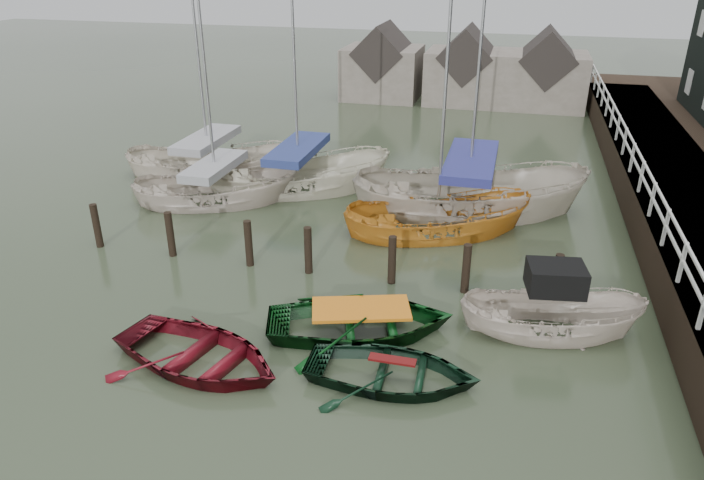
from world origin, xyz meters
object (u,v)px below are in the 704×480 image
(rowboat_red, at_px, (200,365))
(sailboat_b, at_px, (299,188))
(rowboat_dkgreen, at_px, (392,382))
(sailboat_c, at_px, (437,232))
(motorboat, at_px, (548,330))
(rowboat_green, at_px, (361,333))
(sailboat_a, at_px, (218,201))
(sailboat_d, at_px, (467,210))
(sailboat_e, at_px, (210,175))

(rowboat_red, bearing_deg, sailboat_b, 21.71)
(rowboat_dkgreen, xyz_separation_m, sailboat_c, (-0.10, 7.95, 0.01))
(rowboat_dkgreen, xyz_separation_m, motorboat, (3.28, 2.77, 0.10))
(rowboat_green, relative_size, sailboat_b, 0.39)
(motorboat, xyz_separation_m, sailboat_a, (-11.44, 5.83, -0.03))
(rowboat_green, distance_m, sailboat_a, 9.92)
(motorboat, height_order, sailboat_b, sailboat_b)
(rowboat_green, relative_size, sailboat_d, 0.32)
(rowboat_red, relative_size, sailboat_a, 0.38)
(sailboat_c, bearing_deg, rowboat_dkgreen, 158.93)
(rowboat_red, height_order, rowboat_green, rowboat_green)
(rowboat_green, bearing_deg, sailboat_c, -26.44)
(sailboat_a, xyz_separation_m, sailboat_c, (8.06, -0.66, -0.05))
(sailboat_b, distance_m, sailboat_e, 4.00)
(rowboat_green, height_order, rowboat_dkgreen, rowboat_green)
(rowboat_red, xyz_separation_m, sailboat_c, (4.14, 8.45, 0.01))
(sailboat_c, bearing_deg, sailboat_a, 63.50)
(sailboat_c, relative_size, sailboat_d, 0.73)
(rowboat_green, xyz_separation_m, sailboat_a, (-7.08, 6.95, 0.07))
(rowboat_green, xyz_separation_m, sailboat_e, (-8.61, 9.45, 0.06))
(rowboat_dkgreen, bearing_deg, sailboat_d, -6.17)
(rowboat_green, xyz_separation_m, motorboat, (4.37, 1.12, 0.10))
(sailboat_c, bearing_deg, rowboat_green, 149.27)
(motorboat, xyz_separation_m, sailboat_d, (-2.59, 7.26, -0.04))
(rowboat_green, relative_size, sailboat_e, 0.41)
(rowboat_red, distance_m, rowboat_dkgreen, 4.27)
(sailboat_d, bearing_deg, sailboat_a, 87.63)
(rowboat_green, xyz_separation_m, sailboat_b, (-4.64, 8.94, 0.06))
(rowboat_dkgreen, relative_size, sailboat_b, 0.33)
(rowboat_green, bearing_deg, sailboat_b, 9.90)
(sailboat_a, relative_size, sailboat_e, 1.01)
(rowboat_dkgreen, bearing_deg, motorboat, -52.00)
(rowboat_green, distance_m, rowboat_dkgreen, 1.98)
(sailboat_a, distance_m, sailboat_e, 2.93)
(sailboat_c, distance_m, sailboat_e, 10.10)
(rowboat_dkgreen, xyz_separation_m, sailboat_a, (-8.17, 8.61, 0.07))
(rowboat_dkgreen, bearing_deg, sailboat_c, -1.50)
(sailboat_c, bearing_deg, motorboat, -168.68)
(sailboat_b, bearing_deg, rowboat_red, 164.74)
(sailboat_a, distance_m, sailboat_c, 8.09)
(rowboat_red, xyz_separation_m, sailboat_a, (-3.93, 9.11, 0.07))
(rowboat_green, bearing_deg, rowboat_dkgreen, -164.22)
(motorboat, bearing_deg, sailboat_d, 10.66)
(rowboat_dkgreen, distance_m, sailboat_e, 14.75)
(sailboat_a, bearing_deg, rowboat_dkgreen, -158.56)
(sailboat_a, xyz_separation_m, sailboat_b, (2.44, 1.99, -0.01))
(rowboat_red, xyz_separation_m, rowboat_green, (3.15, 2.16, 0.00))
(rowboat_red, distance_m, rowboat_green, 3.82)
(rowboat_red, distance_m, motorboat, 8.20)
(motorboat, height_order, sailboat_d, sailboat_d)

